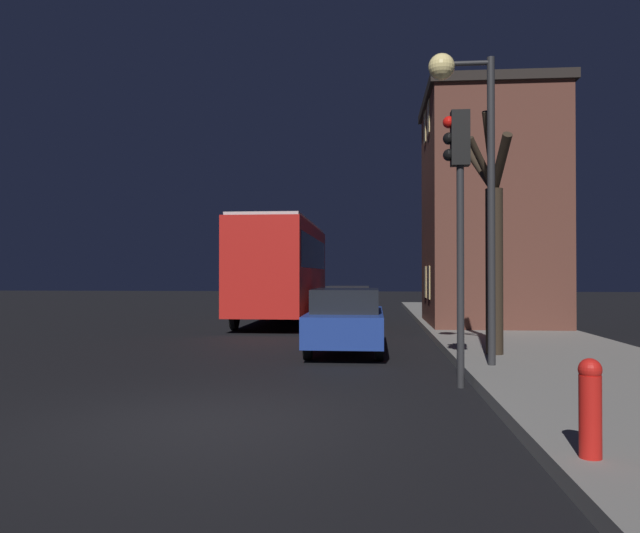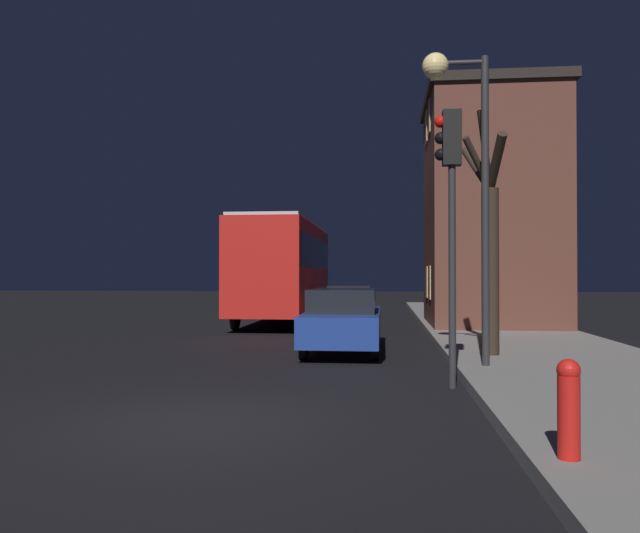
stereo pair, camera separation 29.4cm
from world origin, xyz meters
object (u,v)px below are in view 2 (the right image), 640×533
car_near_lane (344,319)px  car_mid_lane (350,303)px  traffic_light (450,189)px  fire_hydrant (569,406)px  streetlamp (460,134)px  bare_tree (489,244)px  bus (284,264)px

car_near_lane → car_mid_lane: 8.43m
traffic_light → car_mid_lane: 13.43m
car_near_lane → fire_hydrant: bearing=-73.8°
streetlamp → bare_tree: 2.63m
streetlamp → bare_tree: streetlamp is taller
fire_hydrant → streetlamp: bearing=92.6°
traffic_light → bare_tree: size_ratio=0.92×
streetlamp → fire_hydrant: bearing=-87.4°
bus → bare_tree: bearing=-59.9°
car_mid_lane → bus: bearing=174.5°
traffic_light → bare_tree: 3.23m
traffic_light → fire_hydrant: size_ratio=5.00×
traffic_light → car_mid_lane: (-2.34, 12.99, -2.47)m
fire_hydrant → bus: bearing=107.1°
bus → streetlamp: bearing=-66.4°
bare_tree → car_near_lane: bearing=152.8°
fire_hydrant → car_near_lane: bearing=106.2°
streetlamp → bare_tree: bearing=63.7°
streetlamp → bus: streetlamp is taller
traffic_light → car_mid_lane: traffic_light is taller
car_mid_lane → traffic_light: bearing=-79.8°
streetlamp → traffic_light: bearing=-103.0°
bus → car_mid_lane: bus is taller
car_near_lane → bus: bearing=108.1°
bare_tree → car_mid_lane: 10.75m
bare_tree → bus: size_ratio=0.51×
bus → fire_hydrant: 18.58m
traffic_light → car_near_lane: 5.57m
traffic_light → streetlamp: bearing=77.0°
bare_tree → fire_hydrant: 7.65m
traffic_light → fire_hydrant: (0.59, -4.46, -2.58)m
bare_tree → car_mid_lane: (-3.44, 10.04, -1.72)m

